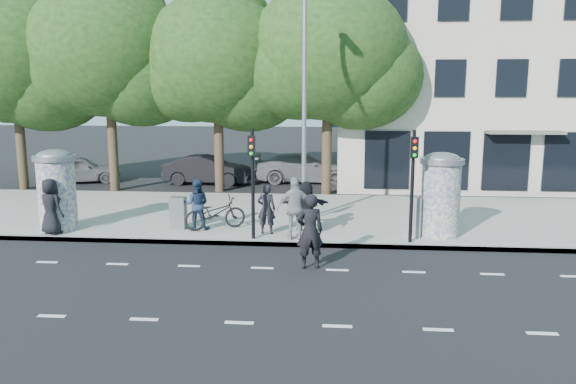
# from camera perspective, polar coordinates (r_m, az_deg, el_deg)

# --- Properties ---
(ground) EXTENTS (120.00, 120.00, 0.00)m
(ground) POSITION_cam_1_polar(r_m,az_deg,el_deg) (13.85, -3.39, -9.52)
(ground) COLOR black
(ground) RESTS_ON ground
(sidewalk) EXTENTS (40.00, 8.00, 0.15)m
(sidewalk) POSITION_cam_1_polar(r_m,az_deg,el_deg) (20.99, -0.45, -2.39)
(sidewalk) COLOR gray
(sidewalk) RESTS_ON ground
(curb) EXTENTS (40.00, 0.10, 0.16)m
(curb) POSITION_cam_1_polar(r_m,az_deg,el_deg) (17.18, -1.69, -5.28)
(curb) COLOR slate
(curb) RESTS_ON ground
(lane_dash_near) EXTENTS (32.00, 0.12, 0.01)m
(lane_dash_near) POSITION_cam_1_polar(r_m,az_deg,el_deg) (11.83, -4.97, -13.09)
(lane_dash_near) COLOR silver
(lane_dash_near) RESTS_ON ground
(lane_dash_far) EXTENTS (32.00, 0.12, 0.01)m
(lane_dash_far) POSITION_cam_1_polar(r_m,az_deg,el_deg) (15.16, -2.63, -7.72)
(lane_dash_far) COLOR silver
(lane_dash_far) RESTS_ON ground
(ad_column_left) EXTENTS (1.36, 1.36, 2.65)m
(ad_column_left) POSITION_cam_1_polar(r_m,az_deg,el_deg) (19.89, -22.45, 0.40)
(ad_column_left) COLOR beige
(ad_column_left) RESTS_ON sidewalk
(ad_column_right) EXTENTS (1.36, 1.36, 2.65)m
(ad_column_right) POSITION_cam_1_polar(r_m,az_deg,el_deg) (18.17, 15.24, -0.05)
(ad_column_right) COLOR beige
(ad_column_right) RESTS_ON sidewalk
(traffic_pole_near) EXTENTS (0.22, 0.31, 3.40)m
(traffic_pole_near) POSITION_cam_1_polar(r_m,az_deg,el_deg) (17.05, -3.64, 1.99)
(traffic_pole_near) COLOR black
(traffic_pole_near) RESTS_ON sidewalk
(traffic_pole_far) EXTENTS (0.22, 0.31, 3.40)m
(traffic_pole_far) POSITION_cam_1_polar(r_m,az_deg,el_deg) (17.01, 12.57, 1.74)
(traffic_pole_far) COLOR black
(traffic_pole_far) RESTS_ON sidewalk
(street_lamp) EXTENTS (0.25, 0.93, 8.00)m
(street_lamp) POSITION_cam_1_polar(r_m,az_deg,el_deg) (19.55, 1.66, 10.61)
(street_lamp) COLOR slate
(street_lamp) RESTS_ON sidewalk
(tree_far_left) EXTENTS (7.20, 7.20, 9.26)m
(tree_far_left) POSITION_cam_1_polar(r_m,az_deg,el_deg) (29.49, -26.12, 12.20)
(tree_far_left) COLOR #38281C
(tree_far_left) RESTS_ON ground
(tree_mid_left) EXTENTS (7.20, 7.20, 9.57)m
(tree_mid_left) POSITION_cam_1_polar(r_m,az_deg,el_deg) (27.50, -17.87, 13.60)
(tree_mid_left) COLOR #38281C
(tree_mid_left) RESTS_ON ground
(tree_near_left) EXTENTS (6.80, 6.80, 8.97)m
(tree_near_left) POSITION_cam_1_polar(r_m,az_deg,el_deg) (26.19, -7.22, 13.24)
(tree_near_left) COLOR #38281C
(tree_near_left) RESTS_ON ground
(tree_center) EXTENTS (7.00, 7.00, 9.30)m
(tree_center) POSITION_cam_1_polar(r_m,az_deg,el_deg) (25.24, 4.08, 13.97)
(tree_center) COLOR #38281C
(tree_center) RESTS_ON ground
(building) EXTENTS (20.30, 15.85, 12.00)m
(building) POSITION_cam_1_polar(r_m,az_deg,el_deg) (34.41, 22.44, 11.73)
(building) COLOR #B4AA97
(building) RESTS_ON ground
(ped_a) EXTENTS (1.03, 0.87, 1.80)m
(ped_a) POSITION_cam_1_polar(r_m,az_deg,el_deg) (19.36, -22.97, -1.36)
(ped_a) COLOR black
(ped_a) RESTS_ON sidewalk
(ped_b) EXTENTS (0.59, 0.39, 1.62)m
(ped_b) POSITION_cam_1_polar(r_m,az_deg,el_deg) (17.90, -2.21, -1.73)
(ped_b) COLOR black
(ped_b) RESTS_ON sidewalk
(ped_c) EXTENTS (0.85, 0.68, 1.68)m
(ped_c) POSITION_cam_1_polar(r_m,az_deg,el_deg) (18.69, -9.24, -1.26)
(ped_c) COLOR #1C2C47
(ped_c) RESTS_ON sidewalk
(ped_e) EXTENTS (1.26, 0.90, 1.94)m
(ped_e) POSITION_cam_1_polar(r_m,az_deg,el_deg) (17.19, 0.74, -1.68)
(ped_e) COLOR gray
(ped_e) RESTS_ON sidewalk
(ped_f) EXTENTS (1.58, 0.73, 1.64)m
(ped_f) POSITION_cam_1_polar(r_m,az_deg,el_deg) (18.36, 1.84, -1.39)
(ped_f) COLOR black
(ped_f) RESTS_ON sidewalk
(man_road) EXTENTS (0.84, 0.66, 2.03)m
(man_road) POSITION_cam_1_polar(r_m,az_deg,el_deg) (14.89, 2.23, -4.00)
(man_road) COLOR black
(man_road) RESTS_ON ground
(bicycle) EXTENTS (1.56, 2.15, 1.08)m
(bicycle) POSITION_cam_1_polar(r_m,az_deg,el_deg) (18.68, -7.42, -2.15)
(bicycle) COLOR black
(bicycle) RESTS_ON sidewalk
(cabinet_left) EXTENTS (0.52, 0.38, 1.07)m
(cabinet_left) POSITION_cam_1_polar(r_m,az_deg,el_deg) (18.95, -11.10, -2.09)
(cabinet_left) COLOR slate
(cabinet_left) RESTS_ON sidewalk
(cabinet_right) EXTENTS (0.73, 0.64, 1.28)m
(cabinet_right) POSITION_cam_1_polar(r_m,az_deg,el_deg) (18.09, 12.53, -2.40)
(cabinet_right) COLOR gray
(cabinet_right) RESTS_ON sidewalk
(car_left) EXTENTS (2.95, 4.32, 1.37)m
(car_left) POSITION_cam_1_polar(r_m,az_deg,el_deg) (30.69, -20.43, 2.16)
(car_left) COLOR #5B5F63
(car_left) RESTS_ON ground
(car_mid) EXTENTS (1.63, 4.42, 1.44)m
(car_mid) POSITION_cam_1_polar(r_m,az_deg,el_deg) (28.62, -8.19, 2.24)
(car_mid) COLOR black
(car_mid) RESTS_ON ground
(car_right) EXTENTS (2.57, 5.24, 1.47)m
(car_right) POSITION_cam_1_polar(r_m,az_deg,el_deg) (28.94, 1.52, 2.46)
(car_right) COLOR slate
(car_right) RESTS_ON ground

